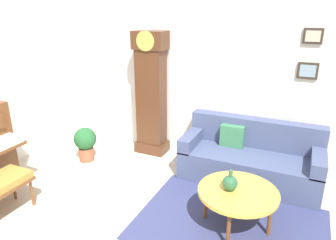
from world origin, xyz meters
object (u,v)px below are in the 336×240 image
coffee_table (238,193)px  potted_plant (85,142)px  green_jug (230,183)px  couch (250,159)px  grandfather_clock (151,98)px

coffee_table → potted_plant: potted_plant is taller
coffee_table → green_jug: bearing=-164.6°
couch → coffee_table: (0.07, -1.13, 0.11)m
coffee_table → potted_plant: bearing=166.7°
couch → grandfather_clock: bearing=172.3°
grandfather_clock → potted_plant: grandfather_clock is taller
grandfather_clock → potted_plant: bearing=-137.2°
coffee_table → green_jug: size_ratio=3.67×
green_jug → coffee_table: bearing=15.4°
grandfather_clock → green_jug: 2.22m
potted_plant → green_jug: bearing=-14.3°
grandfather_clock → potted_plant: 1.28m
couch → coffee_table: couch is taller
couch → potted_plant: (-2.51, -0.52, 0.01)m
grandfather_clock → coffee_table: (1.77, -1.36, -0.54)m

